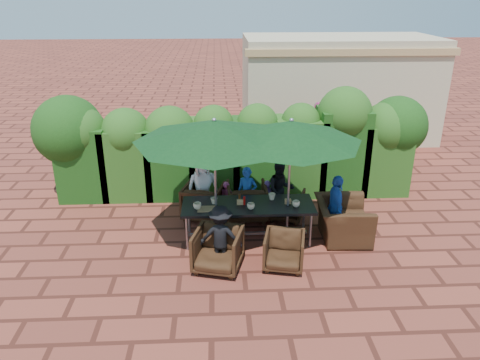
{
  "coord_description": "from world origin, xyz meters",
  "views": [
    {
      "loc": [
        -0.42,
        -8.03,
        4.59
      ],
      "look_at": [
        0.01,
        0.4,
        1.12
      ],
      "focal_mm": 35.0,
      "sensor_mm": 36.0,
      "label": 1
    }
  ],
  "objects_px": {
    "umbrella_right": "(291,132)",
    "chair_far_mid": "(247,200)",
    "chair_far_right": "(287,203)",
    "chair_near_left": "(218,248)",
    "chair_end_right": "(343,214)",
    "chair_near_right": "(284,249)",
    "chair_far_left": "(203,200)",
    "umbrella_left": "(214,131)",
    "dining_table": "(248,208)"
  },
  "relations": [
    {
      "from": "dining_table",
      "to": "chair_far_left",
      "type": "bearing_deg",
      "value": 131.73
    },
    {
      "from": "chair_end_right",
      "to": "chair_far_right",
      "type": "bearing_deg",
      "value": 50.26
    },
    {
      "from": "chair_near_left",
      "to": "umbrella_right",
      "type": "bearing_deg",
      "value": 49.75
    },
    {
      "from": "umbrella_left",
      "to": "chair_far_mid",
      "type": "distance_m",
      "value": 2.11
    },
    {
      "from": "dining_table",
      "to": "chair_end_right",
      "type": "relative_size",
      "value": 2.18
    },
    {
      "from": "dining_table",
      "to": "chair_near_left",
      "type": "xyz_separation_m",
      "value": [
        -0.59,
        -1.02,
        -0.27
      ]
    },
    {
      "from": "chair_near_left",
      "to": "chair_far_right",
      "type": "bearing_deg",
      "value": 66.64
    },
    {
      "from": "dining_table",
      "to": "chair_near_right",
      "type": "relative_size",
      "value": 3.58
    },
    {
      "from": "umbrella_left",
      "to": "chair_end_right",
      "type": "distance_m",
      "value": 3.01
    },
    {
      "from": "umbrella_right",
      "to": "chair_far_right",
      "type": "relative_size",
      "value": 3.76
    },
    {
      "from": "chair_far_mid",
      "to": "chair_near_left",
      "type": "xyz_separation_m",
      "value": [
        -0.63,
        -1.94,
        -0.02
      ]
    },
    {
      "from": "chair_far_right",
      "to": "dining_table",
      "type": "bearing_deg",
      "value": 63.26
    },
    {
      "from": "chair_far_mid",
      "to": "chair_far_right",
      "type": "bearing_deg",
      "value": 174.31
    },
    {
      "from": "chair_far_right",
      "to": "chair_near_left",
      "type": "height_order",
      "value": "chair_near_left"
    },
    {
      "from": "umbrella_right",
      "to": "chair_far_left",
      "type": "bearing_deg",
      "value": 146.93
    },
    {
      "from": "chair_near_left",
      "to": "chair_near_right",
      "type": "distance_m",
      "value": 1.17
    },
    {
      "from": "chair_near_left",
      "to": "chair_end_right",
      "type": "relative_size",
      "value": 0.71
    },
    {
      "from": "umbrella_right",
      "to": "chair_near_left",
      "type": "distance_m",
      "value": 2.44
    },
    {
      "from": "umbrella_right",
      "to": "chair_far_left",
      "type": "xyz_separation_m",
      "value": [
        -1.64,
        1.07,
        -1.8
      ]
    },
    {
      "from": "chair_near_left",
      "to": "chair_near_right",
      "type": "relative_size",
      "value": 1.15
    },
    {
      "from": "dining_table",
      "to": "chair_near_left",
      "type": "distance_m",
      "value": 1.21
    },
    {
      "from": "chair_far_right",
      "to": "chair_near_right",
      "type": "distance_m",
      "value": 1.91
    },
    {
      "from": "umbrella_right",
      "to": "chair_near_left",
      "type": "bearing_deg",
      "value": -145.22
    },
    {
      "from": "chair_far_right",
      "to": "chair_end_right",
      "type": "distance_m",
      "value": 1.33
    },
    {
      "from": "umbrella_left",
      "to": "chair_far_left",
      "type": "relative_size",
      "value": 3.58
    },
    {
      "from": "chair_near_left",
      "to": "chair_end_right",
      "type": "height_order",
      "value": "chair_end_right"
    },
    {
      "from": "chair_near_right",
      "to": "chair_end_right",
      "type": "relative_size",
      "value": 0.61
    },
    {
      "from": "umbrella_left",
      "to": "chair_end_right",
      "type": "bearing_deg",
      "value": -0.86
    },
    {
      "from": "chair_far_left",
      "to": "chair_end_right",
      "type": "bearing_deg",
      "value": 174.88
    },
    {
      "from": "chair_near_right",
      "to": "umbrella_right",
      "type": "bearing_deg",
      "value": 91.08
    },
    {
      "from": "chair_far_left",
      "to": "chair_far_right",
      "type": "relative_size",
      "value": 1.19
    },
    {
      "from": "umbrella_right",
      "to": "chair_end_right",
      "type": "xyz_separation_m",
      "value": [
        1.11,
        0.05,
        -1.71
      ]
    },
    {
      "from": "umbrella_right",
      "to": "chair_near_left",
      "type": "xyz_separation_m",
      "value": [
        -1.35,
        -0.94,
        -1.8
      ]
    },
    {
      "from": "dining_table",
      "to": "chair_far_mid",
      "type": "relative_size",
      "value": 2.98
    },
    {
      "from": "umbrella_left",
      "to": "umbrella_right",
      "type": "distance_m",
      "value": 1.38
    },
    {
      "from": "umbrella_left",
      "to": "chair_end_right",
      "type": "relative_size",
      "value": 2.56
    },
    {
      "from": "dining_table",
      "to": "chair_near_right",
      "type": "height_order",
      "value": "dining_table"
    },
    {
      "from": "chair_far_left",
      "to": "chair_end_right",
      "type": "relative_size",
      "value": 0.72
    },
    {
      "from": "chair_far_mid",
      "to": "chair_end_right",
      "type": "xyz_separation_m",
      "value": [
        1.83,
        -0.96,
        0.08
      ]
    },
    {
      "from": "chair_end_right",
      "to": "chair_near_right",
      "type": "bearing_deg",
      "value": 130.28
    },
    {
      "from": "dining_table",
      "to": "chair_end_right",
      "type": "distance_m",
      "value": 1.87
    },
    {
      "from": "chair_far_left",
      "to": "chair_near_left",
      "type": "relative_size",
      "value": 1.01
    },
    {
      "from": "chair_far_left",
      "to": "chair_far_right",
      "type": "height_order",
      "value": "chair_far_left"
    },
    {
      "from": "chair_far_mid",
      "to": "umbrella_right",
      "type": "bearing_deg",
      "value": 124.52
    },
    {
      "from": "chair_far_mid",
      "to": "chair_near_left",
      "type": "bearing_deg",
      "value": 70.89
    },
    {
      "from": "chair_far_left",
      "to": "chair_near_left",
      "type": "height_order",
      "value": "chair_far_left"
    },
    {
      "from": "chair_far_left",
      "to": "dining_table",
      "type": "bearing_deg",
      "value": 146.99
    },
    {
      "from": "umbrella_right",
      "to": "chair_far_mid",
      "type": "bearing_deg",
      "value": 125.73
    },
    {
      "from": "chair_far_left",
      "to": "chair_far_right",
      "type": "bearing_deg",
      "value": -169.01
    },
    {
      "from": "umbrella_right",
      "to": "chair_far_mid",
      "type": "distance_m",
      "value": 2.18
    }
  ]
}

